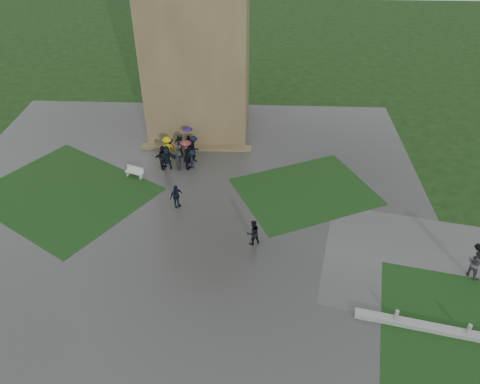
{
  "coord_description": "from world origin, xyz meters",
  "views": [
    {
      "loc": [
        5.08,
        -22.12,
        19.44
      ],
      "look_at": [
        3.92,
        3.09,
        1.2
      ],
      "focal_mm": 35.0,
      "sensor_mm": 36.0,
      "label": 1
    }
  ],
  "objects_px": {
    "pedestrian_mid": "(176,196)",
    "pedestrian_path": "(477,260)",
    "pedestrian_near": "(253,232)",
    "tower": "(197,20)",
    "bench": "(135,172)"
  },
  "relations": [
    {
      "from": "bench",
      "to": "pedestrian_mid",
      "type": "distance_m",
      "value": 5.09
    },
    {
      "from": "tower",
      "to": "bench",
      "type": "xyz_separation_m",
      "value": [
        -4.02,
        -8.65,
        -8.56
      ]
    },
    {
      "from": "pedestrian_mid",
      "to": "pedestrian_near",
      "type": "distance_m",
      "value": 6.28
    },
    {
      "from": "tower",
      "to": "bench",
      "type": "bearing_deg",
      "value": -114.95
    },
    {
      "from": "pedestrian_mid",
      "to": "pedestrian_path",
      "type": "xyz_separation_m",
      "value": [
        17.7,
        -5.61,
        0.36
      ]
    },
    {
      "from": "tower",
      "to": "pedestrian_mid",
      "type": "height_order",
      "value": "tower"
    },
    {
      "from": "bench",
      "to": "pedestrian_path",
      "type": "xyz_separation_m",
      "value": [
        21.37,
        -9.11,
        0.81
      ]
    },
    {
      "from": "pedestrian_near",
      "to": "pedestrian_mid",
      "type": "bearing_deg",
      "value": -61.96
    },
    {
      "from": "tower",
      "to": "pedestrian_mid",
      "type": "relative_size",
      "value": 10.41
    },
    {
      "from": "pedestrian_near",
      "to": "pedestrian_path",
      "type": "xyz_separation_m",
      "value": [
        12.47,
        -2.15,
        0.37
      ]
    },
    {
      "from": "tower",
      "to": "pedestrian_near",
      "type": "relative_size",
      "value": 10.5
    },
    {
      "from": "tower",
      "to": "bench",
      "type": "distance_m",
      "value": 12.82
    },
    {
      "from": "tower",
      "to": "pedestrian_mid",
      "type": "xyz_separation_m",
      "value": [
        -0.35,
        -12.14,
        -8.12
      ]
    },
    {
      "from": "pedestrian_mid",
      "to": "pedestrian_path",
      "type": "distance_m",
      "value": 18.57
    },
    {
      "from": "pedestrian_near",
      "to": "pedestrian_path",
      "type": "relative_size",
      "value": 0.75
    }
  ]
}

